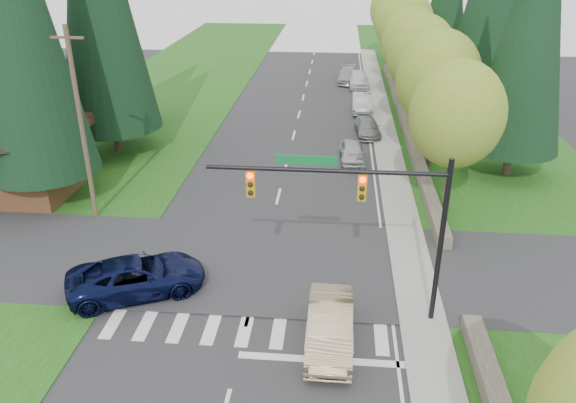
# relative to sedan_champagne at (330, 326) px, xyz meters

# --- Properties ---
(ground) EXTENTS (120.00, 120.00, 0.00)m
(ground) POSITION_rel_sedan_champagne_xyz_m (-3.26, -2.75, -0.77)
(ground) COLOR #28282B
(ground) RESTS_ON ground
(grass_east) EXTENTS (14.00, 110.00, 0.06)m
(grass_east) POSITION_rel_sedan_champagne_xyz_m (9.74, 17.25, -0.74)
(grass_east) COLOR #214612
(grass_east) RESTS_ON ground
(grass_west) EXTENTS (14.00, 110.00, 0.06)m
(grass_west) POSITION_rel_sedan_champagne_xyz_m (-16.26, 17.25, -0.74)
(grass_west) COLOR #214612
(grass_west) RESTS_ON ground
(cross_street) EXTENTS (120.00, 8.00, 0.10)m
(cross_street) POSITION_rel_sedan_champagne_xyz_m (-3.26, 5.25, -0.77)
(cross_street) COLOR #28282B
(cross_street) RESTS_ON ground
(sidewalk_east) EXTENTS (1.80, 80.00, 0.13)m
(sidewalk_east) POSITION_rel_sedan_champagne_xyz_m (3.64, 19.25, -0.71)
(sidewalk_east) COLOR gray
(sidewalk_east) RESTS_ON ground
(curb_east) EXTENTS (0.20, 80.00, 0.13)m
(curb_east) POSITION_rel_sedan_champagne_xyz_m (2.79, 19.25, -0.71)
(curb_east) COLOR gray
(curb_east) RESTS_ON ground
(stone_wall_north) EXTENTS (0.70, 40.00, 0.70)m
(stone_wall_north) POSITION_rel_sedan_champagne_xyz_m (5.34, 27.25, -0.42)
(stone_wall_north) COLOR #4C4438
(stone_wall_north) RESTS_ON ground
(traffic_signal) EXTENTS (8.70, 0.37, 6.80)m
(traffic_signal) POSITION_rel_sedan_champagne_xyz_m (1.11, 1.74, 4.21)
(traffic_signal) COLOR black
(traffic_signal) RESTS_ON ground
(brown_building) EXTENTS (8.40, 8.40, 5.40)m
(brown_building) POSITION_rel_sedan_champagne_xyz_m (-18.26, 12.25, 2.37)
(brown_building) COLOR #4C2D19
(brown_building) RESTS_ON ground
(utility_pole) EXTENTS (1.60, 0.24, 10.00)m
(utility_pole) POSITION_rel_sedan_champagne_xyz_m (-12.76, 9.25, 4.37)
(utility_pole) COLOR #473828
(utility_pole) RESTS_ON ground
(decid_tree_0) EXTENTS (4.80, 4.80, 8.37)m
(decid_tree_0) POSITION_rel_sedan_champagne_xyz_m (5.94, 11.25, 4.83)
(decid_tree_0) COLOR #38281C
(decid_tree_0) RESTS_ON ground
(decid_tree_1) EXTENTS (5.20, 5.20, 8.80)m
(decid_tree_1) POSITION_rel_sedan_champagne_xyz_m (6.04, 18.25, 5.03)
(decid_tree_1) COLOR #38281C
(decid_tree_1) RESTS_ON ground
(decid_tree_2) EXTENTS (5.00, 5.00, 8.82)m
(decid_tree_2) POSITION_rel_sedan_champagne_xyz_m (5.84, 25.25, 5.16)
(decid_tree_2) COLOR #38281C
(decid_tree_2) RESTS_ON ground
(decid_tree_3) EXTENTS (5.00, 5.00, 8.55)m
(decid_tree_3) POSITION_rel_sedan_champagne_xyz_m (5.94, 32.25, 4.89)
(decid_tree_3) COLOR #38281C
(decid_tree_3) RESTS_ON ground
(decid_tree_4) EXTENTS (5.40, 5.40, 9.18)m
(decid_tree_4) POSITION_rel_sedan_champagne_xyz_m (6.04, 39.25, 5.29)
(decid_tree_4) COLOR #38281C
(decid_tree_4) RESTS_ON ground
(decid_tree_5) EXTENTS (4.80, 4.80, 8.30)m
(decid_tree_5) POSITION_rel_sedan_champagne_xyz_m (5.84, 46.25, 4.76)
(decid_tree_5) COLOR #38281C
(decid_tree_5) RESTS_ON ground
(decid_tree_6) EXTENTS (5.20, 5.20, 8.86)m
(decid_tree_6) POSITION_rel_sedan_champagne_xyz_m (5.94, 53.25, 5.09)
(decid_tree_6) COLOR #38281C
(decid_tree_6) RESTS_ON ground
(conifer_w_a) EXTENTS (6.12, 6.12, 19.80)m
(conifer_w_a) POSITION_rel_sedan_champagne_xyz_m (-16.26, 11.25, 10.02)
(conifer_w_a) COLOR #38281C
(conifer_w_a) RESTS_ON ground
(conifer_w_b) EXTENTS (5.44, 5.44, 17.80)m
(conifer_w_b) POSITION_rel_sedan_champagne_xyz_m (-19.26, 15.25, 9.02)
(conifer_w_b) COLOR #38281C
(conifer_w_b) RESTS_ON ground
(conifer_e_a) EXTENTS (5.44, 5.44, 17.80)m
(conifer_e_a) POSITION_rel_sedan_champagne_xyz_m (10.74, 17.25, 9.02)
(conifer_e_a) COLOR #38281C
(conifer_e_a) RESTS_ON ground
(sedan_champagne) EXTENTS (1.65, 4.69, 1.54)m
(sedan_champagne) POSITION_rel_sedan_champagne_xyz_m (0.00, 0.00, 0.00)
(sedan_champagne) COLOR tan
(sedan_champagne) RESTS_ON ground
(suv_navy) EXTENTS (6.24, 4.70, 1.57)m
(suv_navy) POSITION_rel_sedan_champagne_xyz_m (-8.15, 2.57, 0.02)
(suv_navy) COLOR #0A0F33
(suv_navy) RESTS_ON ground
(parked_car_a) EXTENTS (1.80, 4.07, 1.36)m
(parked_car_a) POSITION_rel_sedan_champagne_xyz_m (1.06, 18.59, -0.09)
(parked_car_a) COLOR #ADAEB2
(parked_car_a) RESTS_ON ground
(parked_car_b) EXTENTS (2.08, 4.34, 1.22)m
(parked_car_b) POSITION_rel_sedan_champagne_xyz_m (2.29, 24.36, -0.16)
(parked_car_b) COLOR gray
(parked_car_b) RESTS_ON ground
(parked_car_c) EXTENTS (1.64, 4.59, 1.51)m
(parked_car_c) POSITION_rel_sedan_champagne_xyz_m (2.03, 30.63, -0.02)
(parked_car_c) COLOR #AFAFB4
(parked_car_c) RESTS_ON ground
(parked_car_d) EXTENTS (2.15, 4.88, 1.63)m
(parked_car_d) POSITION_rel_sedan_champagne_xyz_m (1.94, 39.27, 0.04)
(parked_car_d) COLOR silver
(parked_car_d) RESTS_ON ground
(parked_car_e) EXTENTS (2.25, 5.08, 1.45)m
(parked_car_e) POSITION_rel_sedan_champagne_xyz_m (0.94, 41.28, -0.05)
(parked_car_e) COLOR #99999D
(parked_car_e) RESTS_ON ground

